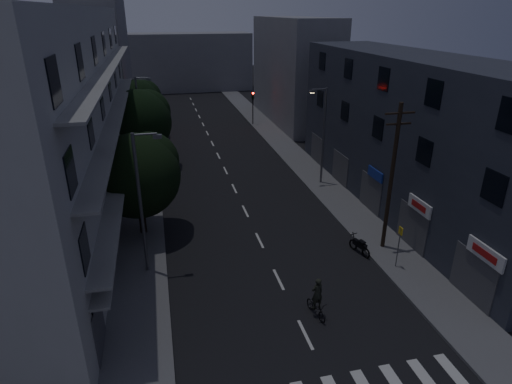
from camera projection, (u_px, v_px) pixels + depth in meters
name	position (u px, v px, depth m)	size (l,w,h in m)	color
ground	(225.00, 169.00, 40.29)	(160.00, 160.00, 0.00)	black
sidewalk_left	(143.00, 174.00, 38.69)	(3.00, 90.00, 0.15)	#565659
sidewalk_right	(300.00, 162.00, 41.83)	(3.00, 90.00, 0.15)	#565659
lane_markings	(215.00, 149.00, 45.89)	(0.15, 60.50, 0.01)	beige
building_left	(63.00, 119.00, 28.77)	(7.00, 36.00, 14.00)	#A7A7A2
building_right	(412.00, 135.00, 30.79)	(6.19, 28.00, 11.00)	#292C37
building_far_left	(102.00, 59.00, 55.24)	(6.00, 20.00, 16.00)	slate
building_far_right	(293.00, 71.00, 55.48)	(6.00, 20.00, 13.00)	slate
building_far_end	(184.00, 62.00, 78.64)	(24.00, 8.00, 10.00)	slate
tree_near	(138.00, 172.00, 26.95)	(5.43, 5.43, 6.70)	black
tree_mid	(139.00, 120.00, 38.49)	(5.88, 5.88, 7.23)	black
tree_far	(138.00, 102.00, 47.90)	(5.34, 5.34, 6.61)	black
traffic_signal_far_right	(253.00, 101.00, 54.33)	(0.28, 0.37, 4.10)	black
traffic_signal_far_left	(151.00, 106.00, 51.87)	(0.28, 0.37, 4.10)	black
street_lamp_left_near	(142.00, 198.00, 22.64)	(1.51, 0.25, 8.00)	#56575E
street_lamp_right	(323.00, 132.00, 35.00)	(1.51, 0.25, 8.00)	slate
street_lamp_left_far	(141.00, 115.00, 40.49)	(1.51, 0.25, 8.00)	#5C5F64
utility_pole	(392.00, 176.00, 24.94)	(1.80, 0.24, 9.00)	black
bus_stop_sign	(399.00, 240.00, 24.00)	(0.06, 0.35, 2.52)	#595B60
motorcycle	(360.00, 246.00, 26.13)	(0.73, 1.81, 1.19)	black
cyclist	(316.00, 303.00, 20.67)	(0.89, 1.75, 2.12)	black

